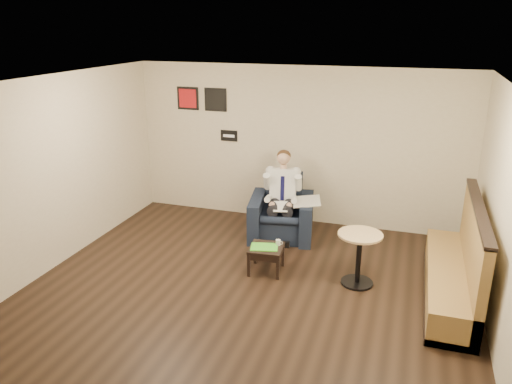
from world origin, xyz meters
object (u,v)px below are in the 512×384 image
(seated_man, at_px, (281,200))
(green_folder, at_px, (264,247))
(armchair, at_px, (282,208))
(cafe_table, at_px, (359,259))
(banquette, at_px, (453,253))
(coffee_mug, at_px, (278,242))
(smartphone, at_px, (271,243))
(side_table, at_px, (266,259))

(seated_man, height_order, green_folder, seated_man)
(armchair, relative_size, cafe_table, 1.37)
(banquette, bearing_deg, green_folder, -177.84)
(coffee_mug, xyz_separation_m, smartphone, (-0.12, 0.02, -0.04))
(smartphone, bearing_deg, banquette, 3.25)
(green_folder, distance_m, cafe_table, 1.35)
(green_folder, bearing_deg, armchair, 94.45)
(cafe_table, bearing_deg, green_folder, -177.51)
(side_table, height_order, green_folder, green_folder)
(seated_man, relative_size, green_folder, 3.55)
(banquette, relative_size, cafe_table, 3.28)
(armchair, relative_size, smartphone, 8.61)
(side_table, xyz_separation_m, coffee_mug, (0.15, 0.12, 0.24))
(banquette, height_order, cafe_table, banquette)
(coffee_mug, distance_m, banquette, 2.39)
(armchair, height_order, smartphone, armchair)
(green_folder, relative_size, cafe_table, 0.51)
(smartphone, bearing_deg, seated_man, 102.12)
(green_folder, distance_m, smartphone, 0.17)
(smartphone, distance_m, cafe_table, 1.30)
(banquette, distance_m, cafe_table, 1.23)
(coffee_mug, relative_size, smartphone, 0.68)
(armchair, bearing_deg, smartphone, -92.57)
(coffee_mug, bearing_deg, green_folder, -141.06)
(side_table, distance_m, coffee_mug, 0.30)
(armchair, distance_m, seated_man, 0.23)
(seated_man, distance_m, banquette, 2.86)
(seated_man, xyz_separation_m, side_table, (0.10, -1.19, -0.50))
(side_table, xyz_separation_m, smartphone, (0.03, 0.14, 0.20))
(green_folder, xyz_separation_m, smartphone, (0.05, 0.16, -0.00))
(banquette, bearing_deg, armchair, 154.91)
(side_table, relative_size, smartphone, 3.93)
(green_folder, distance_m, coffee_mug, 0.22)
(armchair, relative_size, green_folder, 2.68)
(armchair, bearing_deg, coffee_mug, -87.39)
(side_table, height_order, cafe_table, cafe_table)
(armchair, height_order, coffee_mug, armchair)
(armchair, bearing_deg, banquette, -35.35)
(smartphone, height_order, banquette, banquette)
(seated_man, bearing_deg, smartphone, -92.89)
(coffee_mug, height_order, banquette, banquette)
(green_folder, xyz_separation_m, coffee_mug, (0.17, 0.14, 0.04))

